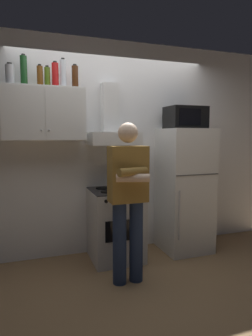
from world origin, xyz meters
TOP-DOWN VIEW (x-y plane):
  - ground_plane at (0.00, 0.00)m, footprint 7.00×7.00m
  - back_wall_tiled at (0.00, 0.60)m, footprint 4.80×0.10m
  - upper_cabinet at (-0.85, 0.37)m, footprint 0.90×0.37m
  - stove_oven at (-0.05, 0.25)m, footprint 0.60×0.62m
  - range_hood at (-0.05, 0.38)m, footprint 0.60×0.44m
  - refrigerator at (0.90, 0.25)m, footprint 0.60×0.62m
  - microwave at (0.90, 0.27)m, footprint 0.48×0.37m
  - person_standing at (-0.10, -0.36)m, footprint 0.38×0.33m
  - cooking_pot at (0.08, 0.13)m, footprint 0.32×0.22m
  - bottle_beer_brown at (-0.88, 0.38)m, footprint 0.06×0.06m
  - bottle_wine_green at (-1.05, 0.41)m, footprint 0.07×0.07m
  - bottle_vodka_clear at (-0.63, 0.36)m, footprint 0.07×0.07m
  - bottle_canister_steel at (-1.19, 0.35)m, footprint 0.09×0.09m
  - bottle_olive_oil at (-0.80, 0.38)m, footprint 0.06×0.06m
  - bottle_rum_dark at (-0.49, 0.37)m, footprint 0.07×0.07m
  - bottle_soda_red at (-0.71, 0.37)m, footprint 0.08×0.08m

SIDE VIEW (x-z plane):
  - ground_plane at x=0.00m, z-range 0.00..0.00m
  - stove_oven at x=-0.05m, z-range 0.00..0.87m
  - refrigerator at x=0.90m, z-range 0.00..1.60m
  - person_standing at x=-0.10m, z-range 0.08..1.72m
  - cooking_pot at x=0.08m, z-range 0.87..0.97m
  - back_wall_tiled at x=0.00m, z-range 0.00..2.70m
  - range_hood at x=-0.05m, z-range 1.22..1.97m
  - microwave at x=0.90m, z-range 1.60..1.88m
  - upper_cabinet at x=-0.85m, z-range 1.45..2.05m
  - bottle_canister_steel at x=-1.19m, z-range 2.04..2.27m
  - bottle_olive_oil at x=-0.80m, z-range 2.04..2.28m
  - bottle_beer_brown at x=-0.88m, z-range 2.04..2.29m
  - bottle_rum_dark at x=-0.49m, z-range 2.04..2.32m
  - bottle_soda_red at x=-0.71m, z-range 2.04..2.33m
  - bottle_vodka_clear at x=-0.63m, z-range 2.04..2.37m
  - bottle_wine_green at x=-1.05m, z-range 2.04..2.39m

